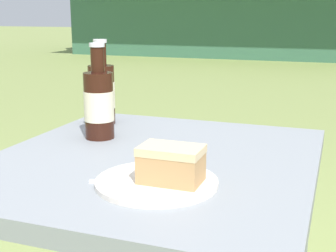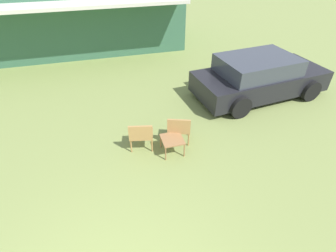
% 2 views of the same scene
% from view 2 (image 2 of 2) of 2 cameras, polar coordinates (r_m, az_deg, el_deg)
% --- Properties ---
extents(cabin_building, '(10.51, 5.22, 2.75)m').
position_cam_2_polar(cabin_building, '(13.36, -22.88, 21.34)').
color(cabin_building, '#38664C').
rests_on(cabin_building, ground_plane).
extents(parked_car, '(4.31, 2.32, 1.30)m').
position_cam_2_polar(parked_car, '(8.82, 19.18, 10.05)').
color(parked_car, black).
rests_on(parked_car, ground_plane).
extents(wicker_chair_cushioned, '(0.64, 0.56, 0.77)m').
position_cam_2_polar(wicker_chair_cushioned, '(6.23, -5.87, -1.59)').
color(wicker_chair_cushioned, '#B2844C').
rests_on(wicker_chair_cushioned, ground_plane).
extents(wicker_chair_plain, '(0.67, 0.62, 0.77)m').
position_cam_2_polar(wicker_chair_plain, '(6.38, 2.41, -0.31)').
color(wicker_chair_plain, '#B2844C').
rests_on(wicker_chair_plain, ground_plane).
extents(garden_side_table, '(0.50, 0.51, 0.40)m').
position_cam_2_polar(garden_side_table, '(6.14, 0.95, -3.11)').
color(garden_side_table, '#996B42').
rests_on(garden_side_table, ground_plane).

